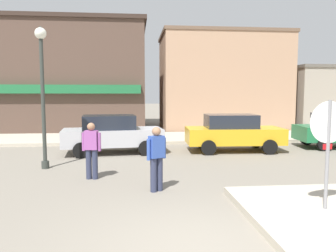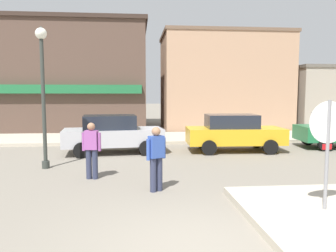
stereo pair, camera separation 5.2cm
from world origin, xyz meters
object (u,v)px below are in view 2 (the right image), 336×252
lamp_post (43,77)px  pedestrian_crossing_far (92,149)px  stop_sign (328,140)px  parked_car_second (234,132)px  parked_car_nearest (113,133)px  pedestrian_crossing_near (156,157)px

lamp_post → pedestrian_crossing_far: size_ratio=2.82×
stop_sign → lamp_post: bearing=143.9°
stop_sign → parked_car_second: 7.48m
pedestrian_crossing_far → stop_sign: bearing=-34.0°
parked_car_nearest → pedestrian_crossing_near: size_ratio=2.59×
stop_sign → parked_car_second: size_ratio=0.57×
parked_car_nearest → parked_car_second: (5.07, -0.03, 0.00)m
lamp_post → pedestrian_crossing_far: (1.69, -1.50, -2.09)m
stop_sign → parked_car_nearest: stop_sign is taller
lamp_post → parked_car_second: (7.04, 2.58, -2.15)m
parked_car_second → pedestrian_crossing_far: (-5.35, -4.08, 0.06)m
stop_sign → lamp_post: size_ratio=0.51×
parked_car_nearest → parked_car_second: size_ratio=1.02×
stop_sign → pedestrian_crossing_far: (-4.97, 3.35, -0.65)m
stop_sign → parked_car_nearest: size_ratio=0.55×
lamp_post → parked_car_nearest: (1.97, 2.62, -2.15)m
parked_car_second → parked_car_nearest: bearing=179.6°
parked_car_second → stop_sign: bearing=-92.9°
parked_car_nearest → stop_sign: bearing=-57.9°
lamp_post → parked_car_nearest: size_ratio=1.09×
pedestrian_crossing_far → parked_car_second: bearing=37.3°
parked_car_nearest → pedestrian_crossing_near: 5.68m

